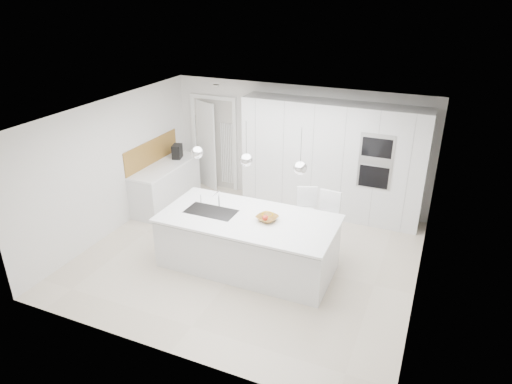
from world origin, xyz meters
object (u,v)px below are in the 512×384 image
at_px(island_base, 247,244).
at_px(espresso_machine, 177,151).
at_px(fruit_bowl, 267,218).
at_px(bar_stool_left, 303,220).
at_px(bar_stool_right, 326,226).

relative_size(island_base, espresso_machine, 9.47).
height_order(fruit_bowl, espresso_machine, espresso_machine).
bearing_deg(island_base, bar_stool_left, 55.08).
height_order(island_base, bar_stool_left, bar_stool_left).
relative_size(espresso_machine, bar_stool_left, 0.26).
height_order(fruit_bowl, bar_stool_right, bar_stool_right).
xyz_separation_m(island_base, bar_stool_right, (1.09, 0.85, 0.15)).
xyz_separation_m(bar_stool_left, bar_stool_right, (0.43, -0.09, 0.02)).
distance_m(island_base, fruit_bowl, 0.61).
relative_size(bar_stool_left, bar_stool_right, 0.97).
bearing_deg(fruit_bowl, bar_stool_right, 45.18).
bearing_deg(island_base, espresso_machine, 142.06).
relative_size(island_base, bar_stool_right, 2.41).
height_order(espresso_machine, bar_stool_right, espresso_machine).
bearing_deg(fruit_bowl, espresso_machine, 146.29).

